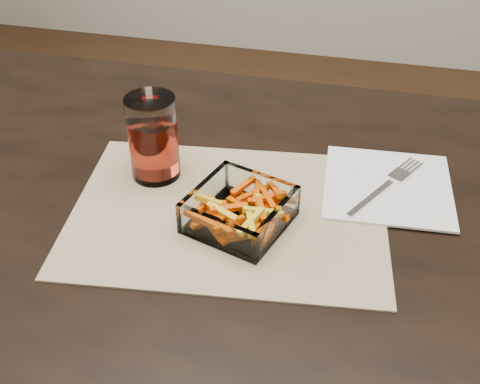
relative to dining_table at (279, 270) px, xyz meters
name	(u,v)px	position (x,y,z in m)	size (l,w,h in m)	color
dining_table	(279,270)	(0.00, 0.00, 0.00)	(1.60, 0.90, 0.75)	black
placemat	(228,212)	(-0.08, 0.01, 0.09)	(0.45, 0.33, 0.00)	tan
glass_bowl	(240,212)	(-0.06, -0.01, 0.11)	(0.16, 0.16, 0.05)	white
tumbler	(153,141)	(-0.21, 0.08, 0.15)	(0.08, 0.08, 0.13)	white
napkin	(388,186)	(0.14, 0.12, 0.09)	(0.19, 0.19, 0.00)	white
fork	(387,185)	(0.14, 0.12, 0.10)	(0.11, 0.17, 0.00)	silver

